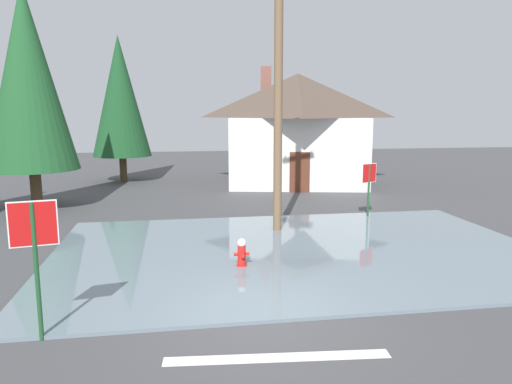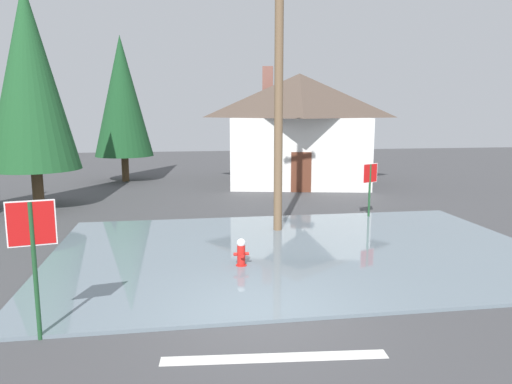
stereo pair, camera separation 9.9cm
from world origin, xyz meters
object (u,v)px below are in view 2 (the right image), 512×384
at_px(fire_hydrant, 241,254).
at_px(pine_tree_mid_left, 30,78).
at_px(stop_sign_near, 33,241).
at_px(pine_tree_tall_left, 122,97).
at_px(utility_pole, 279,77).
at_px(house, 299,127).
at_px(stop_sign_far, 370,180).

bearing_deg(fire_hydrant, pine_tree_mid_left, 128.86).
xyz_separation_m(stop_sign_near, pine_tree_tall_left, (-0.59, 19.94, 2.98)).
bearing_deg(utility_pole, house, 72.68).
bearing_deg(fire_hydrant, stop_sign_far, 42.85).
height_order(fire_hydrant, pine_tree_tall_left, pine_tree_tall_left).
height_order(stop_sign_near, pine_tree_tall_left, pine_tree_tall_left).
relative_size(fire_hydrant, house, 0.09).
height_order(stop_sign_near, pine_tree_mid_left, pine_tree_mid_left).
distance_m(stop_sign_near, pine_tree_mid_left, 13.37).
bearing_deg(stop_sign_far, pine_tree_tall_left, 131.27).
bearing_deg(house, fire_hydrant, -109.35).
relative_size(fire_hydrant, stop_sign_far, 0.38).
relative_size(stop_sign_near, fire_hydrant, 3.18).
height_order(house, pine_tree_mid_left, pine_tree_mid_left).
bearing_deg(pine_tree_mid_left, house, 23.22).
xyz_separation_m(stop_sign_far, pine_tree_mid_left, (-12.84, 4.03, 3.83)).
height_order(utility_pole, pine_tree_mid_left, utility_pole).
bearing_deg(pine_tree_mid_left, utility_pole, -31.56).
xyz_separation_m(fire_hydrant, stop_sign_far, (5.49, 5.09, 1.09)).
height_order(utility_pole, stop_sign_far, utility_pole).
bearing_deg(pine_tree_tall_left, stop_sign_far, -48.73).
xyz_separation_m(stop_sign_far, house, (-0.42, 9.36, 1.65)).
relative_size(fire_hydrant, utility_pole, 0.08).
relative_size(stop_sign_near, pine_tree_mid_left, 0.28).
xyz_separation_m(fire_hydrant, pine_tree_mid_left, (-7.35, 9.13, 4.91)).
bearing_deg(utility_pole, fire_hydrant, -115.19).
height_order(stop_sign_far, pine_tree_mid_left, pine_tree_mid_left).
relative_size(stop_sign_near, house, 0.28).
relative_size(stop_sign_far, house, 0.23).
relative_size(stop_sign_far, pine_tree_tall_left, 0.25).
relative_size(utility_pole, house, 1.10).
xyz_separation_m(stop_sign_far, pine_tree_tall_left, (-10.10, 11.51, 3.32)).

